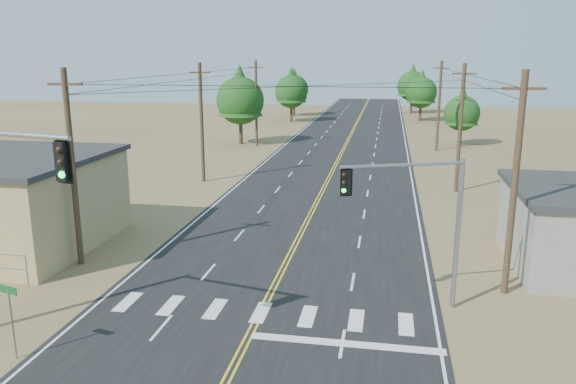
# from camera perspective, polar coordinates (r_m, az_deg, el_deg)

# --- Properties ---
(road) EXTENTS (15.00, 200.00, 0.02)m
(road) POSITION_cam_1_polar(r_m,az_deg,el_deg) (44.74, 3.48, 0.05)
(road) COLOR black
(road) RESTS_ON ground
(utility_pole_left_near) EXTENTS (1.80, 0.30, 10.00)m
(utility_pole_left_near) POSITION_cam_1_polar(r_m,az_deg,el_deg) (30.05, -21.05, 2.37)
(utility_pole_left_near) COLOR #4C3826
(utility_pole_left_near) RESTS_ON ground
(utility_pole_left_mid) EXTENTS (1.80, 0.30, 10.00)m
(utility_pole_left_mid) POSITION_cam_1_polar(r_m,az_deg,el_deg) (48.07, -8.77, 7.05)
(utility_pole_left_mid) COLOR #4C3826
(utility_pole_left_mid) RESTS_ON ground
(utility_pole_left_far) EXTENTS (1.80, 0.30, 10.00)m
(utility_pole_left_far) POSITION_cam_1_polar(r_m,az_deg,el_deg) (67.22, -3.25, 9.04)
(utility_pole_left_far) COLOR #4C3826
(utility_pole_left_far) RESTS_ON ground
(utility_pole_right_near) EXTENTS (1.80, 0.30, 10.00)m
(utility_pole_right_near) POSITION_cam_1_polar(r_m,az_deg,el_deg) (26.37, 22.04, 0.80)
(utility_pole_right_near) COLOR #4C3826
(utility_pole_right_near) RESTS_ON ground
(utility_pole_right_mid) EXTENTS (1.80, 0.30, 10.00)m
(utility_pole_right_mid) POSITION_cam_1_polar(r_m,az_deg,el_deg) (45.86, 17.10, 6.30)
(utility_pole_right_mid) COLOR #4C3826
(utility_pole_right_mid) RESTS_ON ground
(utility_pole_right_far) EXTENTS (1.80, 0.30, 10.00)m
(utility_pole_right_far) POSITION_cam_1_polar(r_m,az_deg,el_deg) (65.66, 15.10, 8.49)
(utility_pole_right_far) COLOR #4C3826
(utility_pole_right_far) RESTS_ON ground
(signal_mast_right) EXTENTS (4.96, 2.15, 6.51)m
(signal_mast_right) POSITION_cam_1_polar(r_m,az_deg,el_deg) (23.51, 13.78, -1.87)
(signal_mast_right) COLOR gray
(signal_mast_right) RESTS_ON ground
(street_sign) EXTENTS (0.80, 0.25, 2.78)m
(street_sign) POSITION_cam_1_polar(r_m,az_deg,el_deg) (22.30, -26.35, -10.74)
(street_sign) COLOR gray
(street_sign) RESTS_ON ground
(tree_left_near) EXTENTS (5.74, 5.74, 9.57)m
(tree_left_near) POSITION_cam_1_polar(r_m,az_deg,el_deg) (68.61, -4.89, 9.73)
(tree_left_near) COLOR #3F2D1E
(tree_left_near) RESTS_ON ground
(tree_left_mid) EXTENTS (5.30, 5.30, 8.83)m
(tree_left_mid) POSITION_cam_1_polar(r_m,az_deg,el_deg) (92.29, 0.33, 10.50)
(tree_left_mid) COLOR #3F2D1E
(tree_left_mid) RESTS_ON ground
(tree_left_far) EXTENTS (5.13, 5.13, 8.54)m
(tree_left_far) POSITION_cam_1_polar(r_m,az_deg,el_deg) (101.48, 0.61, 10.69)
(tree_left_far) COLOR #3F2D1E
(tree_left_far) RESTS_ON ground
(tree_right_near) EXTENTS (4.22, 4.22, 7.03)m
(tree_right_near) POSITION_cam_1_polar(r_m,az_deg,el_deg) (70.51, 17.27, 8.00)
(tree_right_near) COLOR #3F2D1E
(tree_right_near) RESTS_ON ground
(tree_right_mid) EXTENTS (5.07, 5.07, 8.45)m
(tree_right_mid) POSITION_cam_1_polar(r_m,az_deg,el_deg) (95.78, 13.40, 10.11)
(tree_right_mid) COLOR #3F2D1E
(tree_right_mid) RESTS_ON ground
(tree_right_far) EXTENTS (5.50, 5.50, 9.17)m
(tree_right_far) POSITION_cam_1_polar(r_m,az_deg,el_deg) (108.43, 12.53, 10.77)
(tree_right_far) COLOR #3F2D1E
(tree_right_far) RESTS_ON ground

